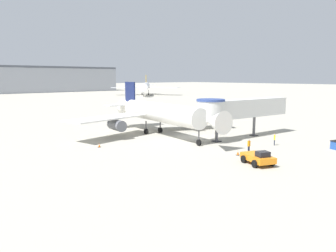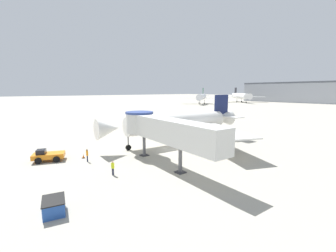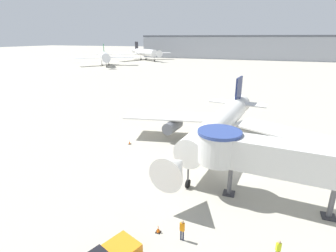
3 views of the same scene
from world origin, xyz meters
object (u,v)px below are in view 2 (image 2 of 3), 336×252
Objects in this scene: background_jet_green_tail at (202,97)px; background_jet_black_tail at (241,96)px; pushback_tug_orange at (48,155)px; traffic_cone_port_wing at (136,133)px; jet_bridge at (161,128)px; ground_crew_marshaller at (87,154)px; main_airplane at (182,123)px; traffic_cone_near_nose at (83,156)px; service_container_blue at (54,206)px; ground_crew_wing_walker at (113,167)px.

background_jet_green_tail is 0.79× the size of background_jet_black_tail.
traffic_cone_port_wing is at bearing 136.01° from pushback_tug_orange.
jet_bridge is 10.64m from ground_crew_marshaller.
main_airplane reaches higher than traffic_cone_near_nose.
main_airplane is at bearing -112.76° from background_jet_black_tail.
pushback_tug_orange reaches higher than traffic_cone_port_wing.
ground_crew_marshaller reaches higher than service_container_blue.
jet_bridge is 131.25m from background_jet_green_tail.
traffic_cone_port_wing is 19.93m from ground_crew_marshaller.
ground_crew_marshaller is 166.25m from background_jet_black_tail.
pushback_tug_orange reaches higher than service_container_blue.
main_airplane is 49.50× the size of traffic_cone_port_wing.
background_jet_black_tail is at bearing 114.11° from traffic_cone_port_wing.
background_jet_green_tail is at bearing -147.27° from background_jet_black_tail.
background_jet_green_tail is (-73.05, 112.12, 4.18)m from pushback_tug_orange.
service_container_blue reaches higher than traffic_cone_port_wing.
background_jet_green_tail reaches higher than main_airplane.
ground_crew_marshaller is 132.73m from background_jet_green_tail.
traffic_cone_port_wing is at bearing 116.06° from ground_crew_wing_walker.
main_airplane is 12.83m from jet_bridge.
ground_crew_wing_walker is (-0.31, -6.69, -3.74)m from jet_bridge.
background_jet_green_tail is (-83.53, 107.68, 3.99)m from ground_crew_wing_walker.
background_jet_black_tail is at bearing 118.22° from service_container_blue.
pushback_tug_orange is 6.73× the size of traffic_cone_near_nose.
main_airplane is at bearing 102.40° from pushback_tug_orange.
traffic_cone_port_wing is (-8.85, 19.34, -0.47)m from pushback_tug_orange.
service_container_blue is 144.69m from background_jet_green_tail.
pushback_tug_orange is at bearing -65.41° from traffic_cone_port_wing.
ground_crew_wing_walker is at bearing 2.07° from traffic_cone_near_nose.
ground_crew_wing_walker is at bearing -60.89° from main_airplane.
ground_crew_marshaller is at bearing 67.59° from pushback_tug_orange.
ground_crew_marshaller is (-11.09, 6.67, 0.44)m from service_container_blue.
ground_crew_marshaller is at bearing -81.98° from main_airplane.
traffic_cone_near_nose is at bearing -116.17° from background_jet_black_tail.
traffic_cone_port_wing is 0.37× the size of ground_crew_wing_walker.
traffic_cone_near_nose is at bearing 87.69° from pushback_tug_orange.
jet_bridge is 15.00m from service_container_blue.
service_container_blue is 4.01× the size of traffic_cone_near_nose.
main_airplane is 18.42× the size of ground_crew_wing_walker.
main_airplane is at bearing 96.15° from ground_crew_marshaller.
background_jet_green_tail reaches higher than pushback_tug_orange.
ground_crew_wing_walker is (-4.42, 7.13, 0.37)m from service_container_blue.
pushback_tug_orange is (-3.43, -21.59, -2.90)m from main_airplane.
traffic_cone_port_wing is at bearing 137.15° from service_container_blue.
ground_crew_marshaller is at bearing -50.51° from traffic_cone_port_wing.
pushback_tug_orange is 1.68× the size of service_container_blue.
ground_crew_wing_walker reaches higher than traffic_cone_near_nose.
background_jet_black_tail reaches higher than ground_crew_wing_walker.
background_jet_green_tail is at bearing 127.45° from service_container_blue.
traffic_cone_near_nose is at bearing -90.96° from background_jet_green_tail.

